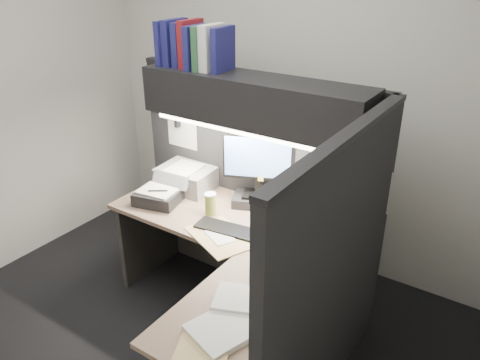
# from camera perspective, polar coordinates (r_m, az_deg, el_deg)

# --- Properties ---
(floor) EXTENTS (3.50, 3.50, 0.00)m
(floor) POSITION_cam_1_polar(r_m,az_deg,el_deg) (3.30, -8.16, -19.33)
(floor) COLOR black
(floor) RESTS_ON ground
(wall_back) EXTENTS (3.50, 0.04, 2.70)m
(wall_back) POSITION_cam_1_polar(r_m,az_deg,el_deg) (3.71, 6.15, 10.30)
(wall_back) COLOR silver
(wall_back) RESTS_ON floor
(partition_back) EXTENTS (1.90, 0.06, 1.60)m
(partition_back) POSITION_cam_1_polar(r_m,az_deg,el_deg) (3.42, 1.66, -0.74)
(partition_back) COLOR black
(partition_back) RESTS_ON floor
(partition_right) EXTENTS (0.06, 1.50, 1.60)m
(partition_right) POSITION_cam_1_polar(r_m,az_deg,el_deg) (2.49, 11.24, -12.51)
(partition_right) COLOR black
(partition_right) RESTS_ON floor
(desk) EXTENTS (1.70, 1.53, 0.73)m
(desk) POSITION_cam_1_polar(r_m,az_deg,el_deg) (2.79, -1.91, -16.52)
(desk) COLOR #7B614E
(desk) RESTS_ON floor
(overhead_shelf) EXTENTS (1.55, 0.34, 0.30)m
(overhead_shelf) POSITION_cam_1_polar(r_m,az_deg,el_deg) (2.98, 1.53, 9.68)
(overhead_shelf) COLOR black
(overhead_shelf) RESTS_ON partition_back
(task_light_tube) EXTENTS (1.32, 0.04, 0.04)m
(task_light_tube) POSITION_cam_1_polar(r_m,az_deg,el_deg) (2.92, 0.01, 5.85)
(task_light_tube) COLOR white
(task_light_tube) RESTS_ON overhead_shelf
(monitor) EXTENTS (0.46, 0.34, 0.53)m
(monitor) POSITION_cam_1_polar(r_m,az_deg,el_deg) (3.22, 2.28, 0.27)
(monitor) COLOR black
(monitor) RESTS_ON desk
(keyboard) EXTENTS (0.45, 0.20, 0.02)m
(keyboard) POSITION_cam_1_polar(r_m,az_deg,el_deg) (3.00, -1.47, -6.05)
(keyboard) COLOR black
(keyboard) RESTS_ON desk
(mousepad) EXTENTS (0.29, 0.28, 0.00)m
(mousepad) POSITION_cam_1_polar(r_m,az_deg,el_deg) (2.85, 8.89, -8.48)
(mousepad) COLOR #1B3F99
(mousepad) RESTS_ON desk
(mouse) EXTENTS (0.09, 0.11, 0.03)m
(mouse) POSITION_cam_1_polar(r_m,az_deg,el_deg) (2.86, 8.96, -7.97)
(mouse) COLOR black
(mouse) RESTS_ON mousepad
(telephone) EXTENTS (0.29, 0.29, 0.09)m
(telephone) POSITION_cam_1_polar(r_m,az_deg,el_deg) (2.97, 8.91, -6.06)
(telephone) COLOR beige
(telephone) RESTS_ON desk
(coffee_cup) EXTENTS (0.08, 0.08, 0.14)m
(coffee_cup) POSITION_cam_1_polar(r_m,az_deg,el_deg) (3.18, -3.62, -2.98)
(coffee_cup) COLOR #A9AF46
(coffee_cup) RESTS_ON desk
(printer) EXTENTS (0.43, 0.38, 0.16)m
(printer) POSITION_cam_1_polar(r_m,az_deg,el_deg) (3.56, -6.37, 0.37)
(printer) COLOR gray
(printer) RESTS_ON desk
(notebook_stack) EXTENTS (0.35, 0.31, 0.09)m
(notebook_stack) POSITION_cam_1_polar(r_m,az_deg,el_deg) (3.37, -9.92, -2.03)
(notebook_stack) COLOR black
(notebook_stack) RESTS_ON desk
(open_folder) EXTENTS (0.52, 0.44, 0.01)m
(open_folder) POSITION_cam_1_polar(r_m,az_deg,el_deg) (2.95, -2.44, -6.92)
(open_folder) COLOR tan
(open_folder) RESTS_ON desk
(paper_stack_a) EXTENTS (0.31, 0.29, 0.05)m
(paper_stack_a) POSITION_cam_1_polar(r_m,az_deg,el_deg) (2.42, -0.11, -14.49)
(paper_stack_a) COLOR white
(paper_stack_a) RESTS_ON desk
(paper_stack_b) EXTENTS (0.35, 0.39, 0.03)m
(paper_stack_b) POSITION_cam_1_polar(r_m,az_deg,el_deg) (2.29, -1.73, -17.59)
(paper_stack_b) COLOR white
(paper_stack_b) RESTS_ON desk
(manila_stack) EXTENTS (0.33, 0.37, 0.02)m
(manila_stack) POSITION_cam_1_polar(r_m,az_deg,el_deg) (2.18, -4.91, -20.86)
(manila_stack) COLOR tan
(manila_stack) RESTS_ON desk
(binder_row) EXTENTS (0.49, 0.26, 0.30)m
(binder_row) POSITION_cam_1_polar(r_m,az_deg,el_deg) (3.19, -5.66, 16.02)
(binder_row) COLOR navy
(binder_row) RESTS_ON overhead_shelf
(pinned_papers) EXTENTS (1.76, 1.31, 0.51)m
(pinned_papers) POSITION_cam_1_polar(r_m,az_deg,el_deg) (2.85, 4.44, -0.81)
(pinned_papers) COLOR white
(pinned_papers) RESTS_ON partition_back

